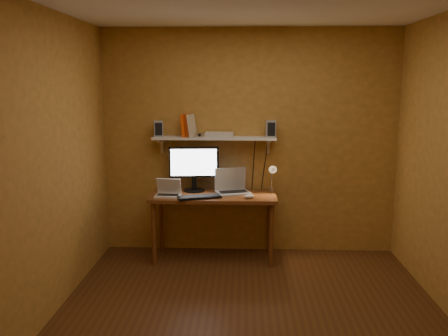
{
  "coord_description": "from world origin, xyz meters",
  "views": [
    {
      "loc": [
        -0.07,
        -3.88,
        1.98
      ],
      "look_at": [
        -0.28,
        1.18,
        1.07
      ],
      "focal_mm": 38.0,
      "sensor_mm": 36.0,
      "label": 1
    }
  ],
  "objects_px": {
    "wall_shelf": "(214,138)",
    "shelf_camera": "(200,135)",
    "desk_lamp": "(272,174)",
    "desk": "(214,202)",
    "keyboard": "(199,197)",
    "speaker_right": "(271,129)",
    "monitor": "(194,167)",
    "router": "(219,135)",
    "mouse": "(249,196)",
    "netbook": "(168,191)",
    "speaker_left": "(158,129)",
    "laptop": "(232,186)"
  },
  "relations": [
    {
      "from": "speaker_left",
      "to": "shelf_camera",
      "type": "height_order",
      "value": "speaker_left"
    },
    {
      "from": "router",
      "to": "speaker_left",
      "type": "bearing_deg",
      "value": 178.72
    },
    {
      "from": "wall_shelf",
      "to": "laptop",
      "type": "xyz_separation_m",
      "value": [
        0.2,
        -0.09,
        -0.54
      ]
    },
    {
      "from": "shelf_camera",
      "to": "keyboard",
      "type": "bearing_deg",
      "value": -86.48
    },
    {
      "from": "keyboard",
      "to": "mouse",
      "type": "relative_size",
      "value": 4.31
    },
    {
      "from": "desk",
      "to": "desk_lamp",
      "type": "bearing_deg",
      "value": 10.81
    },
    {
      "from": "monitor",
      "to": "speaker_right",
      "type": "xyz_separation_m",
      "value": [
        0.87,
        0.02,
        0.43
      ]
    },
    {
      "from": "monitor",
      "to": "laptop",
      "type": "xyz_separation_m",
      "value": [
        0.44,
        -0.05,
        -0.21
      ]
    },
    {
      "from": "desk",
      "to": "monitor",
      "type": "xyz_separation_m",
      "value": [
        -0.23,
        0.16,
        0.37
      ]
    },
    {
      "from": "netbook",
      "to": "shelf_camera",
      "type": "distance_m",
      "value": 0.72
    },
    {
      "from": "netbook",
      "to": "keyboard",
      "type": "relative_size",
      "value": 0.61
    },
    {
      "from": "speaker_left",
      "to": "speaker_right",
      "type": "relative_size",
      "value": 0.95
    },
    {
      "from": "speaker_left",
      "to": "router",
      "type": "relative_size",
      "value": 0.57
    },
    {
      "from": "wall_shelf",
      "to": "netbook",
      "type": "bearing_deg",
      "value": -149.11
    },
    {
      "from": "laptop",
      "to": "speaker_left",
      "type": "relative_size",
      "value": 2.36
    },
    {
      "from": "laptop",
      "to": "mouse",
      "type": "xyz_separation_m",
      "value": [
        0.19,
        -0.26,
        -0.05
      ]
    },
    {
      "from": "laptop",
      "to": "desk_lamp",
      "type": "bearing_deg",
      "value": -15.14
    },
    {
      "from": "keyboard",
      "to": "mouse",
      "type": "xyz_separation_m",
      "value": [
        0.54,
        0.03,
        0.01
      ]
    },
    {
      "from": "speaker_right",
      "to": "router",
      "type": "distance_m",
      "value": 0.58
    },
    {
      "from": "desk",
      "to": "keyboard",
      "type": "bearing_deg",
      "value": -128.02
    },
    {
      "from": "netbook",
      "to": "router",
      "type": "distance_m",
      "value": 0.86
    },
    {
      "from": "desk",
      "to": "desk_lamp",
      "type": "distance_m",
      "value": 0.73
    },
    {
      "from": "netbook",
      "to": "speaker_left",
      "type": "distance_m",
      "value": 0.74
    },
    {
      "from": "desk",
      "to": "laptop",
      "type": "relative_size",
      "value": 3.26
    },
    {
      "from": "wall_shelf",
      "to": "speaker_right",
      "type": "height_order",
      "value": "speaker_right"
    },
    {
      "from": "laptop",
      "to": "router",
      "type": "bearing_deg",
      "value": 134.21
    },
    {
      "from": "netbook",
      "to": "speaker_right",
      "type": "distance_m",
      "value": 1.34
    },
    {
      "from": "netbook",
      "to": "keyboard",
      "type": "bearing_deg",
      "value": -8.36
    },
    {
      "from": "desk_lamp",
      "to": "speaker_right",
      "type": "distance_m",
      "value": 0.52
    },
    {
      "from": "desk",
      "to": "wall_shelf",
      "type": "xyz_separation_m",
      "value": [
        0.0,
        0.19,
        0.69
      ]
    },
    {
      "from": "desk",
      "to": "wall_shelf",
      "type": "height_order",
      "value": "wall_shelf"
    },
    {
      "from": "wall_shelf",
      "to": "router",
      "type": "xyz_separation_m",
      "value": [
        0.06,
        -0.02,
        0.04
      ]
    },
    {
      "from": "desk_lamp",
      "to": "router",
      "type": "relative_size",
      "value": 1.19
    },
    {
      "from": "wall_shelf",
      "to": "shelf_camera",
      "type": "distance_m",
      "value": 0.18
    },
    {
      "from": "desk",
      "to": "keyboard",
      "type": "height_order",
      "value": "keyboard"
    },
    {
      "from": "desk_lamp",
      "to": "speaker_left",
      "type": "height_order",
      "value": "speaker_left"
    },
    {
      "from": "netbook",
      "to": "mouse",
      "type": "distance_m",
      "value": 0.89
    },
    {
      "from": "wall_shelf",
      "to": "desk_lamp",
      "type": "relative_size",
      "value": 3.73
    },
    {
      "from": "desk",
      "to": "router",
      "type": "height_order",
      "value": "router"
    },
    {
      "from": "netbook",
      "to": "speaker_left",
      "type": "bearing_deg",
      "value": 121.73
    },
    {
      "from": "wall_shelf",
      "to": "shelf_camera",
      "type": "bearing_deg",
      "value": -162.69
    },
    {
      "from": "mouse",
      "to": "router",
      "type": "bearing_deg",
      "value": 120.77
    },
    {
      "from": "keyboard",
      "to": "speaker_right",
      "type": "bearing_deg",
      "value": 6.66
    },
    {
      "from": "netbook",
      "to": "speaker_left",
      "type": "height_order",
      "value": "speaker_left"
    },
    {
      "from": "wall_shelf",
      "to": "laptop",
      "type": "height_order",
      "value": "wall_shelf"
    },
    {
      "from": "laptop",
      "to": "shelf_camera",
      "type": "height_order",
      "value": "shelf_camera"
    },
    {
      "from": "monitor",
      "to": "speaker_right",
      "type": "relative_size",
      "value": 2.96
    },
    {
      "from": "wall_shelf",
      "to": "monitor",
      "type": "distance_m",
      "value": 0.4
    },
    {
      "from": "monitor",
      "to": "keyboard",
      "type": "distance_m",
      "value": 0.45
    },
    {
      "from": "shelf_camera",
      "to": "monitor",
      "type": "bearing_deg",
      "value": 169.36
    }
  ]
}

